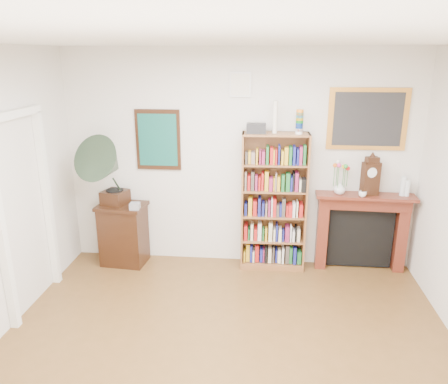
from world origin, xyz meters
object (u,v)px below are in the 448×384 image
side_cabinet (124,234)px  gramophone (108,167)px  fireplace (362,225)px  bottle_right (407,188)px  flower_vase (340,188)px  teacup (363,194)px  bottle_left (403,186)px  mantel_clock (370,177)px  bookshelf (274,195)px  cd_stack (135,206)px

side_cabinet → gramophone: size_ratio=0.86×
fireplace → bottle_right: (0.49, -0.05, 0.53)m
flower_vase → bottle_right: (0.81, -0.00, 0.02)m
teacup → bottle_left: bottle_left is taller
mantel_clock → teacup: size_ratio=5.09×
mantel_clock → teacup: (-0.09, -0.07, -0.20)m
mantel_clock → gramophone: bearing=167.2°
mantel_clock → bottle_right: 0.48m
bottle_left → bottle_right: bearing=-13.7°
fireplace → bookshelf: bearing=-174.2°
fireplace → gramophone: (-3.20, -0.29, 0.77)m
fireplace → flower_vase: 0.60m
teacup → side_cabinet: bearing=-179.8°
side_cabinet → bottle_left: (3.55, 0.11, 0.74)m
flower_vase → mantel_clock: bearing=-3.0°
fireplace → teacup: teacup is taller
teacup → fireplace: bearing=66.9°
bookshelf → side_cabinet: 2.06m
fireplace → bottle_left: bottle_left is taller
side_cabinet → cd_stack: size_ratio=6.91×
teacup → mantel_clock: bearing=38.9°
bookshelf → teacup: bearing=-5.2°
side_cabinet → fireplace: 3.12m
side_cabinet → bottle_right: (3.60, 0.10, 0.72)m
cd_stack → bottle_right: bottle_right is taller
cd_stack → flower_vase: (2.56, 0.25, 0.24)m
fireplace → mantel_clock: 0.67m
bookshelf → bottle_left: size_ratio=8.58×
fireplace → teacup: size_ratio=12.92×
gramophone → bottle_left: gramophone is taller
gramophone → teacup: gramophone is taller
gramophone → bottle_right: size_ratio=4.82×
gramophone → cd_stack: gramophone is taller
mantel_clock → bottle_left: 0.43m
flower_vase → teacup: (0.26, -0.09, -0.04)m
gramophone → mantel_clock: 3.24m
teacup → cd_stack: bearing=-176.8°
teacup → bottle_right: bearing=9.1°
bottle_right → cd_stack: bearing=-175.8°
fireplace → flower_vase: bearing=-169.5°
side_cabinet → fireplace: fireplace is taller
teacup → gramophone: bearing=-177.3°
cd_stack → flower_vase: 2.58m
side_cabinet → gramophone: 0.97m
gramophone → mantel_clock: size_ratio=1.99×
teacup → bottle_left: (0.50, 0.10, 0.08)m
cd_stack → teacup: teacup is taller
bookshelf → teacup: size_ratio=21.61×
bottle_left → bottle_right: 0.05m
bookshelf → cd_stack: bearing=-174.5°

